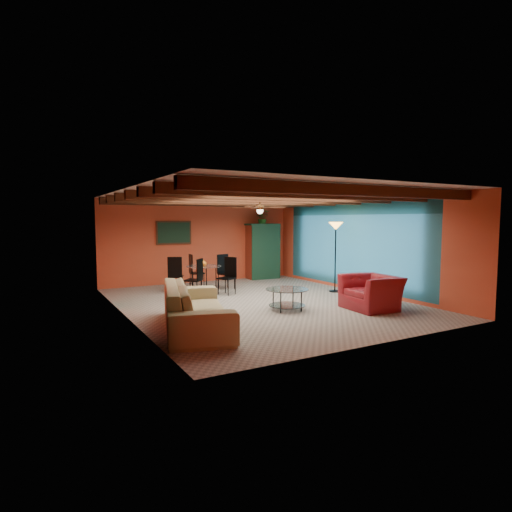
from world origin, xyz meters
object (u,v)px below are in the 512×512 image
coffee_table (287,299)px  floor_lamp (335,257)px  dining_table (204,274)px  potted_plant (262,218)px  armchair (371,292)px  sofa (196,306)px  armoire (262,252)px  vase (204,253)px

coffee_table → floor_lamp: floor_lamp is taller
dining_table → potted_plant: 3.61m
armchair → floor_lamp: 2.45m
coffee_table → potted_plant: 5.53m
dining_table → potted_plant: potted_plant is taller
armchair → coffee_table: 1.96m
sofa → floor_lamp: 5.32m
armoire → potted_plant: (0.00, 0.00, 1.19)m
coffee_table → floor_lamp: (2.54, 1.38, 0.75)m
sofa → coffee_table: sofa is taller
dining_table → vase: (0.00, 0.00, 0.61)m
sofa → coffee_table: bearing=-62.0°
dining_table → armoire: armoire is taller
sofa → armchair: sofa is taller
sofa → armoire: bearing=-24.5°
armoire → floor_lamp: 3.42m
dining_table → potted_plant: (2.83, 1.57, 1.60)m
floor_lamp → armchair: bearing=-109.5°
sofa → coffee_table: size_ratio=2.94×
dining_table → vase: size_ratio=11.32×
dining_table → vase: 0.61m
sofa → dining_table: bearing=-8.3°
coffee_table → dining_table: dining_table is taller
potted_plant → floor_lamp: bearing=-82.4°
coffee_table → armoire: size_ratio=0.53×
armchair → potted_plant: size_ratio=2.36×
dining_table → floor_lamp: (3.28, -1.82, 0.48)m
sofa → vase: vase is taller
sofa → armchair: bearing=-78.8°
floor_lamp → vase: floor_lamp is taller
armoire → floor_lamp: (0.45, -3.39, 0.07)m
potted_plant → vase: (-2.83, -1.57, -0.99)m
sofa → dining_table: (1.66, 3.71, 0.10)m
armchair → vase: vase is taller
armchair → potted_plant: 5.89m
armchair → vase: 4.81m
armchair → dining_table: (-2.49, 4.05, 0.13)m
sofa → floor_lamp: size_ratio=1.44×
sofa → coffee_table: (2.40, 0.51, -0.17)m
armchair → armoire: 5.66m
dining_table → armchair: bearing=-58.4°
floor_lamp → vase: size_ratio=11.39×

